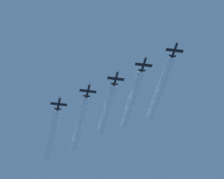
{
  "coord_description": "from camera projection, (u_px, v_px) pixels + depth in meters",
  "views": [
    {
      "loc": [
        48.56,
        254.76,
        2.47
      ],
      "look_at": [
        0.08,
        -8.85,
        223.06
      ],
      "focal_mm": 116.75,
      "sensor_mm": 36.0,
      "label": 1
    }
  ],
  "objects": [
    {
      "name": "smoke_trail_second_echelon",
      "position": [
        132.0,
        99.0,
        354.78
      ],
      "size": [
        3.61,
        42.3,
        3.61
      ],
      "color": "white"
    },
    {
      "name": "jet_fifth_echelon",
      "position": [
        59.0,
        103.0,
        350.78
      ],
      "size": [
        8.09,
        11.78,
        2.83
      ],
      "color": "black"
    },
    {
      "name": "jet_lead",
      "position": [
        175.0,
        49.0,
        329.96
      ],
      "size": [
        8.09,
        11.78,
        2.83
      ],
      "color": "black"
    },
    {
      "name": "smoke_trail_fourth_echelon",
      "position": [
        80.0,
        124.0,
        365.58
      ],
      "size": [
        3.61,
        43.73,
        3.61
      ],
      "color": "white"
    },
    {
      "name": "smoke_trail_third_echelon",
      "position": [
        107.0,
        109.0,
        358.49
      ],
      "size": [
        3.61,
        37.7,
        3.61
      ],
      "color": "white"
    },
    {
      "name": "jet_fourth_echelon",
      "position": [
        88.0,
        90.0,
        344.9
      ],
      "size": [
        8.09,
        11.78,
        2.83
      ],
      "color": "black"
    },
    {
      "name": "jet_second_echelon",
      "position": [
        144.0,
        64.0,
        334.64
      ],
      "size": [
        8.09,
        11.78,
        2.83
      ],
      "color": "black"
    },
    {
      "name": "smoke_trail_lead",
      "position": [
        160.0,
        89.0,
        351.99
      ],
      "size": [
        3.61,
        47.3,
        3.61
      ],
      "color": "white"
    },
    {
      "name": "jet_third_echelon",
      "position": [
        116.0,
        78.0,
        340.09
      ],
      "size": [
        8.09,
        11.78,
        2.83
      ],
      "color": "black"
    },
    {
      "name": "smoke_trail_fifth_echelon",
      "position": [
        52.0,
        135.0,
        371.29
      ],
      "size": [
        3.61,
        43.28,
        3.61
      ],
      "color": "white"
    }
  ]
}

